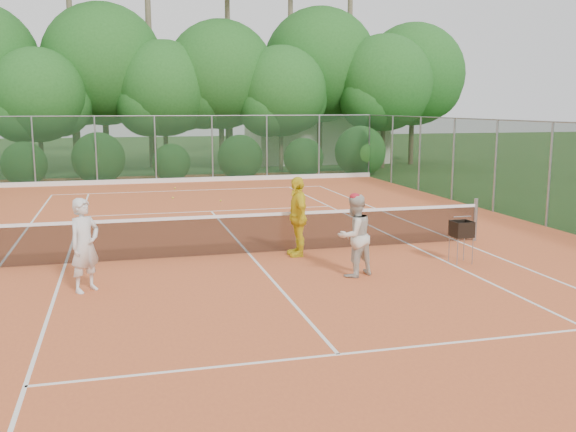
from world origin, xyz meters
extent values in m
plane|color=#224017|center=(0.00, 0.00, 0.00)|extent=(120.00, 120.00, 0.00)
cube|color=#CE5E2F|center=(0.00, 0.00, 0.01)|extent=(18.00, 36.00, 0.02)
cube|color=beige|center=(9.00, 24.00, 1.50)|extent=(8.00, 5.00, 3.00)
cylinder|color=gray|center=(5.94, 0.00, 0.57)|extent=(0.10, 0.10, 1.10)
cube|color=black|center=(0.00, 0.00, 0.48)|extent=(11.87, 0.03, 0.86)
cube|color=white|center=(0.00, 0.00, 0.95)|extent=(11.87, 0.04, 0.07)
imported|color=silver|center=(-3.55, -2.23, 0.90)|extent=(0.76, 0.75, 1.77)
imported|color=beige|center=(1.69, -2.47, 0.86)|extent=(1.00, 0.91, 1.68)
ellipsoid|color=#B41825|center=(1.69, -2.47, 1.66)|extent=(0.22, 0.22, 0.14)
imported|color=yellow|center=(1.06, -0.43, 0.94)|extent=(0.47, 1.09, 1.85)
cylinder|color=gray|center=(4.18, -2.23, 0.32)|extent=(0.02, 0.02, 0.60)
cylinder|color=gray|center=(4.55, -1.86, 0.32)|extent=(0.02, 0.02, 0.60)
cube|color=black|center=(4.37, -2.05, 0.79)|extent=(0.41, 0.41, 0.35)
sphere|color=#CED130|center=(-0.66, 12.56, 0.05)|extent=(0.07, 0.07, 0.07)
sphere|color=#D2E435|center=(-0.99, 9.69, 0.05)|extent=(0.07, 0.07, 0.07)
sphere|color=gold|center=(0.64, 8.50, 0.05)|extent=(0.07, 0.07, 0.07)
cube|color=white|center=(0.00, 11.88, 0.02)|extent=(11.03, 0.06, 0.01)
cube|color=white|center=(5.49, 0.00, 0.02)|extent=(0.06, 23.77, 0.01)
cube|color=white|center=(-4.11, 0.00, 0.02)|extent=(0.06, 23.77, 0.01)
cube|color=white|center=(4.11, 0.00, 0.02)|extent=(0.06, 23.77, 0.01)
cube|color=white|center=(0.00, 6.40, 0.02)|extent=(8.23, 0.06, 0.01)
cube|color=white|center=(0.00, -6.40, 0.02)|extent=(8.23, 0.06, 0.01)
cube|color=white|center=(0.00, 0.00, 0.02)|extent=(0.06, 12.80, 0.01)
cube|color=#19381E|center=(0.00, 15.00, 1.52)|extent=(18.00, 0.02, 3.00)
cylinder|color=gray|center=(9.00, 15.00, 1.52)|extent=(0.07, 0.07, 3.00)
cylinder|color=gray|center=(9.00, 15.00, 1.52)|extent=(0.07, 0.07, 3.00)
cylinder|color=brown|center=(-6.50, 18.50, 1.60)|extent=(0.22, 0.22, 3.20)
sphere|color=#1E511B|center=(-6.50, 18.50, 3.97)|extent=(4.48, 4.48, 4.48)
cylinder|color=brown|center=(-3.50, 21.00, 2.25)|extent=(0.31, 0.31, 4.50)
sphere|color=#1E511B|center=(-3.50, 21.00, 5.58)|extent=(6.30, 6.30, 6.30)
cylinder|color=brown|center=(-0.50, 19.50, 1.75)|extent=(0.24, 0.24, 3.50)
sphere|color=#1E511B|center=(-0.50, 19.50, 4.34)|extent=(4.90, 4.90, 4.90)
cylinder|color=brown|center=(2.50, 20.00, 2.05)|extent=(0.28, 0.28, 4.10)
sphere|color=#1E511B|center=(2.50, 20.00, 5.08)|extent=(5.74, 5.74, 5.74)
cylinder|color=brown|center=(5.50, 18.80, 1.70)|extent=(0.23, 0.23, 3.40)
sphere|color=#1E511B|center=(5.50, 18.80, 4.22)|extent=(4.76, 4.76, 4.76)
cylinder|color=brown|center=(8.50, 21.50, 2.33)|extent=(0.32, 0.32, 4.65)
sphere|color=#1E511B|center=(8.50, 21.50, 5.77)|extent=(6.51, 6.51, 6.51)
cylinder|color=brown|center=(11.50, 19.20, 1.90)|extent=(0.26, 0.26, 3.80)
sphere|color=#1E511B|center=(11.50, 19.20, 4.71)|extent=(5.32, 5.32, 5.32)
cylinder|color=brown|center=(14.00, 20.80, 2.12)|extent=(0.29, 0.29, 4.25)
sphere|color=#1E511B|center=(14.00, 20.80, 5.27)|extent=(5.95, 5.95, 5.95)
cone|color=brown|center=(-5.00, 21.00, 5.50)|extent=(0.44, 0.44, 11.00)
cone|color=brown|center=(-1.00, 23.00, 7.50)|extent=(0.44, 0.44, 15.00)
cone|color=brown|center=(3.00, 20.50, 5.00)|extent=(0.44, 0.44, 10.00)
cone|color=brown|center=(7.00, 22.50, 6.00)|extent=(0.44, 0.44, 12.00)
cone|color=brown|center=(11.00, 23.50, 7.00)|extent=(0.44, 0.44, 14.00)
camera|label=1|loc=(-2.85, -14.47, 3.46)|focal=40.00mm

